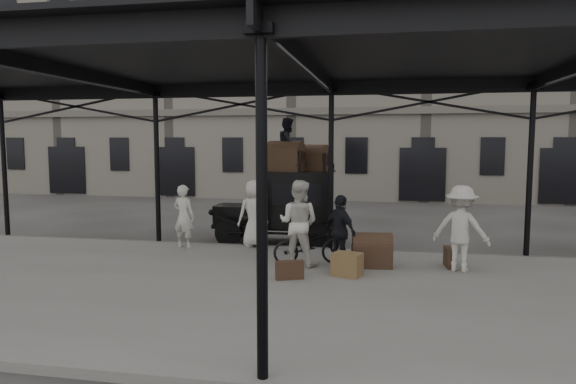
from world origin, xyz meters
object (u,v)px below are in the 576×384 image
(porter_left, at_px, (184,216))
(steamer_trunk_roof_near, at_px, (286,159))
(taxi, at_px, (290,204))
(porter_official, at_px, (340,231))
(bicycle, at_px, (310,245))
(steamer_trunk_platform, at_px, (372,253))

(porter_left, xyz_separation_m, steamer_trunk_roof_near, (2.52, 1.53, 1.53))
(taxi, bearing_deg, porter_left, -145.68)
(porter_left, relative_size, porter_official, 1.03)
(taxi, distance_m, bicycle, 3.20)
(porter_left, xyz_separation_m, steamer_trunk_platform, (5.08, -1.16, -0.53))
(porter_official, distance_m, steamer_trunk_platform, 0.90)
(porter_official, relative_size, steamer_trunk_roof_near, 1.70)
(taxi, relative_size, bicycle, 2.09)
(taxi, distance_m, steamer_trunk_roof_near, 1.36)
(porter_left, height_order, steamer_trunk_platform, porter_left)
(taxi, xyz_separation_m, porter_official, (1.77, -3.13, -0.21))
(porter_official, relative_size, steamer_trunk_platform, 1.85)
(porter_official, bearing_deg, steamer_trunk_platform, -118.12)
(porter_official, height_order, steamer_trunk_platform, porter_official)
(taxi, height_order, steamer_trunk_platform, taxi)
(steamer_trunk_roof_near, bearing_deg, steamer_trunk_platform, -32.99)
(steamer_trunk_roof_near, bearing_deg, taxi, 85.20)
(porter_official, relative_size, bicycle, 0.97)
(steamer_trunk_platform, bearing_deg, taxi, 124.20)
(porter_official, bearing_deg, steamer_trunk_roof_near, -11.33)
(bicycle, height_order, steamer_trunk_roof_near, steamer_trunk_roof_near)
(steamer_trunk_roof_near, relative_size, steamer_trunk_platform, 1.09)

